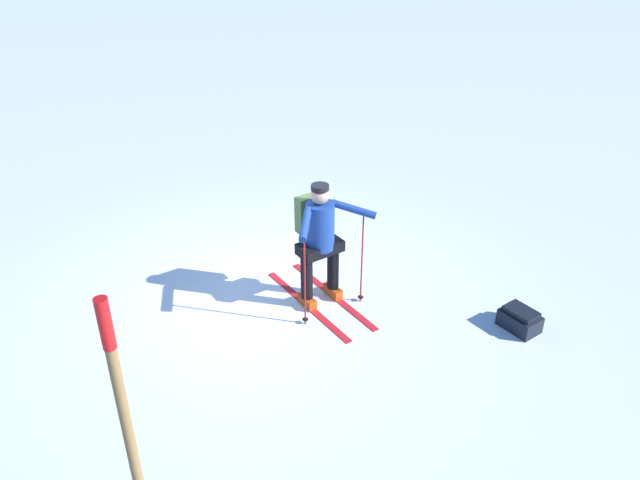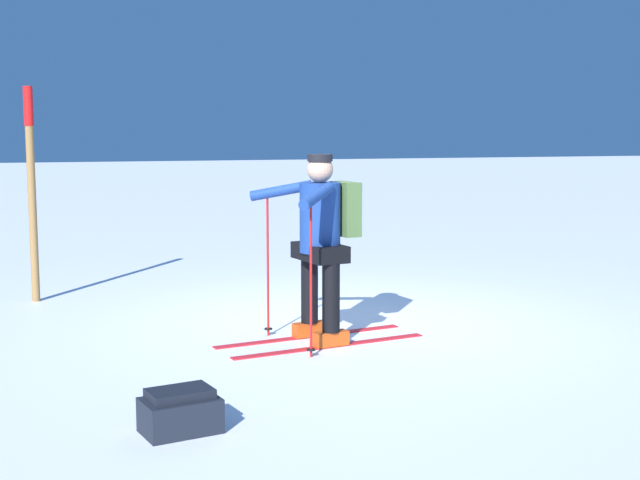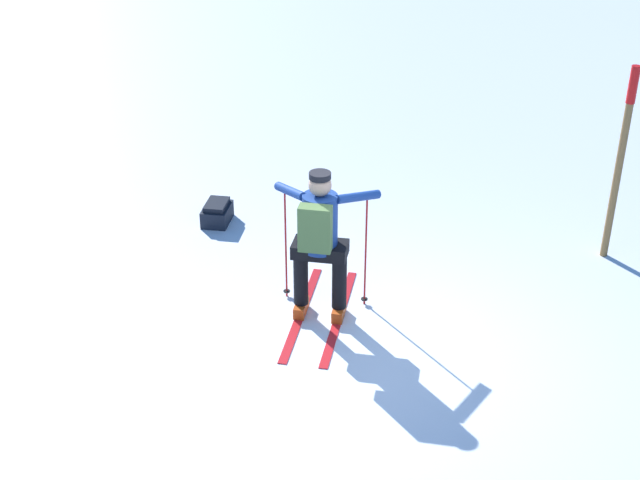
# 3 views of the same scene
# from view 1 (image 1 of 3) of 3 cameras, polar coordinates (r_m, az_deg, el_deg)

# --- Properties ---
(ground_plane) EXTENTS (80.00, 80.00, 0.00)m
(ground_plane) POSITION_cam_1_polar(r_m,az_deg,el_deg) (8.15, -5.47, -4.91)
(ground_plane) COLOR white
(skier) EXTENTS (1.85, 1.08, 1.61)m
(skier) POSITION_cam_1_polar(r_m,az_deg,el_deg) (7.51, -0.08, 0.31)
(skier) COLOR red
(skier) RESTS_ON ground_plane
(dropped_backpack) EXTENTS (0.51, 0.40, 0.27)m
(dropped_backpack) POSITION_cam_1_polar(r_m,az_deg,el_deg) (7.81, 17.80, -6.94)
(dropped_backpack) COLOR black
(dropped_backpack) RESTS_ON ground_plane
(trail_marker) EXTENTS (0.10, 0.10, 2.26)m
(trail_marker) POSITION_cam_1_polar(r_m,az_deg,el_deg) (4.89, -17.59, -14.32)
(trail_marker) COLOR olive
(trail_marker) RESTS_ON ground_plane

